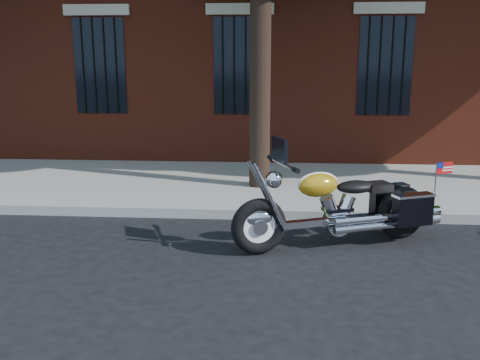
{
  "coord_description": "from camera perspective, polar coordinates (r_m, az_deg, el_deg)",
  "views": [
    {
      "loc": [
        0.82,
        -6.36,
        2.37
      ],
      "look_at": [
        0.31,
        0.8,
        0.73
      ],
      "focal_mm": 40.0,
      "sensor_mm": 36.0,
      "label": 1
    }
  ],
  "objects": [
    {
      "name": "ground",
      "position": [
        6.84,
        -3.08,
        -7.41
      ],
      "size": [
        120.0,
        120.0,
        0.0
      ],
      "primitive_type": "plane",
      "color": "black",
      "rests_on": "ground"
    },
    {
      "name": "curb",
      "position": [
        8.12,
        -1.87,
        -3.54
      ],
      "size": [
        40.0,
        0.16,
        0.15
      ],
      "primitive_type": "cube",
      "color": "gray",
      "rests_on": "ground"
    },
    {
      "name": "sidewalk",
      "position": [
        9.93,
        -0.75,
        -0.48
      ],
      "size": [
        40.0,
        3.6,
        0.15
      ],
      "primitive_type": "cube",
      "color": "gray",
      "rests_on": "ground"
    },
    {
      "name": "motorcycle",
      "position": [
        6.97,
        11.05,
        -3.04
      ],
      "size": [
        2.8,
        1.44,
        1.44
      ],
      "rotation": [
        0.0,
        0.0,
        0.37
      ],
      "color": "black",
      "rests_on": "ground"
    }
  ]
}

